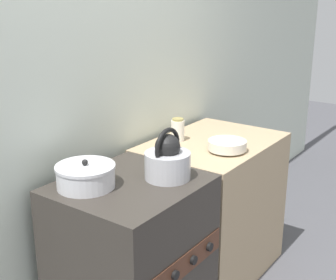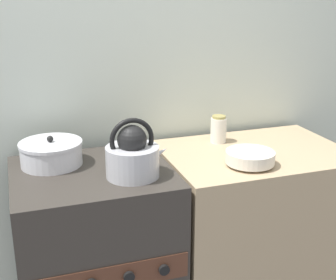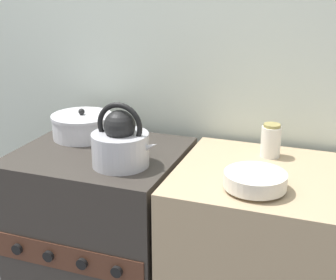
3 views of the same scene
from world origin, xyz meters
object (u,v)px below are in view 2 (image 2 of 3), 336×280
object	(u,v)px
enamel_bowl	(250,157)
cooking_pot	(51,153)
stove	(97,261)
kettle	(133,155)
storage_jar	(219,129)

from	to	relation	value
enamel_bowl	cooking_pot	bearing A→B (deg)	161.71
cooking_pot	enamel_bowl	xyz separation A→B (m)	(0.83, -0.27, -0.02)
stove	enamel_bowl	distance (m)	0.84
kettle	storage_jar	world-z (taller)	kettle
cooking_pot	storage_jar	size ratio (longest dim) A/B	1.98
storage_jar	stove	bearing A→B (deg)	-163.80
kettle	enamel_bowl	world-z (taller)	kettle
cooking_pot	enamel_bowl	world-z (taller)	cooking_pot
stove	cooking_pot	world-z (taller)	cooking_pot
enamel_bowl	storage_jar	bearing A→B (deg)	89.67
stove	cooking_pot	distance (m)	0.53
stove	enamel_bowl	xyz separation A→B (m)	(0.68, -0.14, 0.47)
kettle	enamel_bowl	xyz separation A→B (m)	(0.52, -0.03, -0.06)
stove	cooking_pot	bearing A→B (deg)	138.84
kettle	storage_jar	distance (m)	0.61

